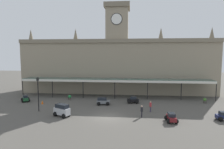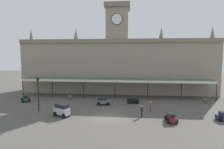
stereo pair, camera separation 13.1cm
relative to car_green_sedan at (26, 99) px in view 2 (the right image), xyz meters
The scene contains 15 objects.
ground_plane 17.88m from the car_green_sedan, 24.50° to the right, with size 140.00×140.00×0.00m, color #504C46.
station_building 20.43m from the car_green_sedan, 33.54° to the left, with size 42.82×6.67×19.68m.
entrance_canopy 17.37m from the car_green_sedan, 17.83° to the left, with size 38.24×3.26×3.76m.
car_green_sedan is the anchor object (origin of this frame).
car_navy_sedan 32.55m from the car_green_sedan, 12.76° to the right, with size 2.07×1.55×1.19m.
car_silver_van 12.42m from the car_green_sedan, 38.09° to the right, with size 2.59×2.25×1.77m.
car_black_sedan 19.81m from the car_green_sedan, ahead, with size 2.13×1.65×1.19m.
car_maroon_sedan 26.07m from the car_green_sedan, 18.99° to the right, with size 1.59×2.10×1.19m.
car_grey_estate 14.67m from the car_green_sedan, ahead, with size 2.33×1.70×1.27m.
pedestrian_crossing_forecourt 22.07m from the car_green_sedan, 18.35° to the right, with size 0.34×0.39×1.67m.
pedestrian_beside_cars 22.82m from the car_green_sedan, 10.93° to the right, with size 0.34×0.39×1.67m.
victorian_lamppost 8.24m from the car_green_sedan, 46.45° to the right, with size 0.30×0.30×5.31m.
traffic_cone 4.15m from the car_green_sedan, 19.60° to the right, with size 0.40×0.40×0.63m, color orange.
planter_by_canopy 32.62m from the car_green_sedan, ahead, with size 0.60×0.60×0.96m.
planter_near_kerb 8.02m from the car_green_sedan, 14.55° to the left, with size 0.60×0.60×0.96m.
Camera 2 is at (3.23, -25.99, 8.78)m, focal length 31.07 mm.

